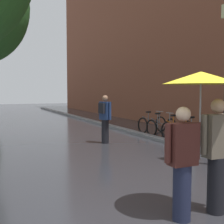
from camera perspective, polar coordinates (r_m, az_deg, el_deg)
name	(u,v)px	position (r m, az deg, el deg)	size (l,w,h in m)	color
ground_plane	(199,219)	(4.62, 16.88, -19.62)	(80.00, 80.00, 0.00)	#2D2D33
building_facade	(217,14)	(18.92, 20.05, 17.75)	(8.00, 36.00, 12.74)	brown
kerb_strip	(112,126)	(14.57, -0.01, -2.89)	(0.30, 36.00, 0.12)	slate
parked_bicycle_1	(211,137)	(9.85, 19.06, -4.66)	(1.10, 0.73, 0.96)	black
parked_bicycle_2	(195,132)	(10.70, 16.16, -3.91)	(1.12, 0.77, 0.96)	black
parked_bicycle_3	(177,130)	(11.31, 12.82, -3.42)	(1.12, 0.77, 0.96)	black
parked_bicycle_4	(161,127)	(12.12, 9.76, -2.87)	(1.12, 0.77, 0.96)	black
parked_bicycle_5	(152,124)	(12.96, 7.90, -2.40)	(1.15, 0.81, 0.96)	black
couple_under_umbrella	(201,122)	(4.37, 17.15, -1.86)	(1.22, 1.11, 2.13)	#1E233D
litter_bin	(188,143)	(8.15, 14.75, -6.03)	(0.44, 0.44, 0.85)	#4C4C51
pedestrian_walking_midground	(105,118)	(10.17, -1.42, -1.16)	(0.41, 0.56, 1.70)	black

